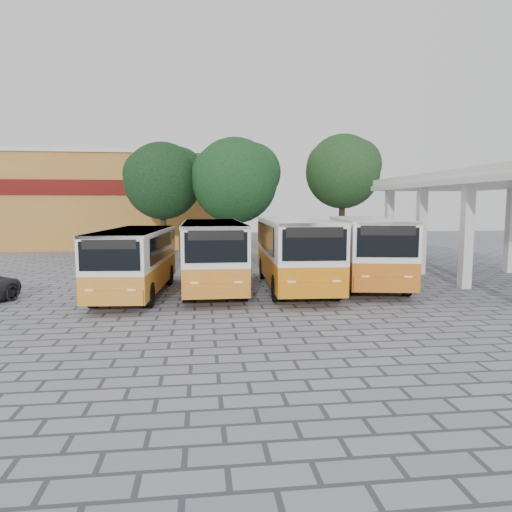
{
  "coord_description": "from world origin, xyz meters",
  "views": [
    {
      "loc": [
        -4.07,
        -17.52,
        3.81
      ],
      "look_at": [
        -1.66,
        2.75,
        1.5
      ],
      "focal_mm": 32.0,
      "sensor_mm": 36.0,
      "label": 1
    }
  ],
  "objects": [
    {
      "name": "ground",
      "position": [
        0.0,
        0.0,
        0.0
      ],
      "size": [
        90.0,
        90.0,
        0.0
      ],
      "primitive_type": "plane",
      "color": "slate",
      "rests_on": "ground"
    },
    {
      "name": "terminal_shelter",
      "position": [
        10.5,
        4.0,
        4.91
      ],
      "size": [
        6.8,
        15.8,
        5.4
      ],
      "color": "silver",
      "rests_on": "ground"
    },
    {
      "name": "shophouse_block",
      "position": [
        -11.0,
        25.99,
        4.16
      ],
      "size": [
        20.4,
        10.4,
        8.3
      ],
      "color": "#AD722C",
      "rests_on": "ground"
    },
    {
      "name": "bus_far_left",
      "position": [
        -6.87,
        1.99,
        1.6
      ],
      "size": [
        2.93,
        7.83,
        2.76
      ],
      "rotation": [
        0.0,
        0.0,
        -0.08
      ],
      "color": "orange",
      "rests_on": "ground"
    },
    {
      "name": "bus_centre_left",
      "position": [
        -3.59,
        2.93,
        1.76
      ],
      "size": [
        2.63,
        8.43,
        3.03
      ],
      "rotation": [
        0.0,
        0.0,
        0.0
      ],
      "color": "orange",
      "rests_on": "ground"
    },
    {
      "name": "bus_centre_right",
      "position": [
        0.1,
        2.67,
        1.82
      ],
      "size": [
        3.02,
        8.84,
        3.15
      ],
      "rotation": [
        0.0,
        0.0,
        -0.04
      ],
      "color": "orange",
      "rests_on": "ground"
    },
    {
      "name": "bus_far_right",
      "position": [
        3.72,
        3.36,
        1.83
      ],
      "size": [
        4.14,
        9.12,
        3.16
      ],
      "rotation": [
        0.0,
        0.0,
        -0.18
      ],
      "color": "#BC5E13",
      "rests_on": "ground"
    },
    {
      "name": "tree_left",
      "position": [
        -6.76,
        16.06,
        5.67
      ],
      "size": [
        5.78,
        5.5,
        8.24
      ],
      "color": "#332716",
      "rests_on": "ground"
    },
    {
      "name": "tree_middle",
      "position": [
        -1.68,
        14.38,
        5.64
      ],
      "size": [
        6.22,
        5.92,
        8.41
      ],
      "color": "#442912",
      "rests_on": "ground"
    },
    {
      "name": "tree_right",
      "position": [
        6.61,
        16.31,
        6.46
      ],
      "size": [
        5.84,
        5.57,
        9.07
      ],
      "color": "#302015",
      "rests_on": "ground"
    }
  ]
}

